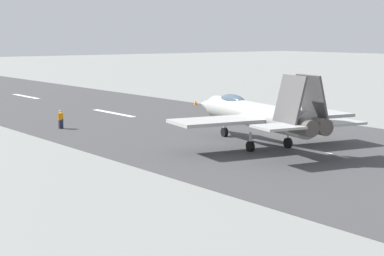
{
  "coord_description": "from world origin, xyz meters",
  "views": [
    {
      "loc": [
        -32.61,
        33.97,
        8.22
      ],
      "look_at": [
        0.33,
        9.03,
        2.2
      ],
      "focal_mm": 60.25,
      "sensor_mm": 36.0,
      "label": 1
    }
  ],
  "objects_px": {
    "fighter_jet": "(257,114)",
    "crew_person": "(61,119)",
    "marker_cone_far": "(196,103)",
    "marker_cone_mid": "(314,119)"
  },
  "relations": [
    {
      "from": "fighter_jet",
      "to": "marker_cone_mid",
      "type": "xyz_separation_m",
      "value": [
        6.56,
        -13.49,
        -2.12
      ]
    },
    {
      "from": "fighter_jet",
      "to": "marker_cone_far",
      "type": "xyz_separation_m",
      "value": [
        25.02,
        -13.49,
        -2.12
      ]
    },
    {
      "from": "crew_person",
      "to": "marker_cone_far",
      "type": "height_order",
      "value": "crew_person"
    },
    {
      "from": "marker_cone_far",
      "to": "crew_person",
      "type": "bearing_deg",
      "value": 111.01
    },
    {
      "from": "crew_person",
      "to": "marker_cone_mid",
      "type": "xyz_separation_m",
      "value": [
        -10.35,
        -21.14,
        -0.56
      ]
    },
    {
      "from": "fighter_jet",
      "to": "crew_person",
      "type": "height_order",
      "value": "fighter_jet"
    },
    {
      "from": "marker_cone_mid",
      "to": "marker_cone_far",
      "type": "xyz_separation_m",
      "value": [
        18.46,
        0.0,
        0.0
      ]
    },
    {
      "from": "crew_person",
      "to": "marker_cone_mid",
      "type": "relative_size",
      "value": 3.04
    },
    {
      "from": "fighter_jet",
      "to": "marker_cone_far",
      "type": "bearing_deg",
      "value": -28.32
    },
    {
      "from": "fighter_jet",
      "to": "crew_person",
      "type": "xyz_separation_m",
      "value": [
        16.9,
        7.65,
        -1.56
      ]
    }
  ]
}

